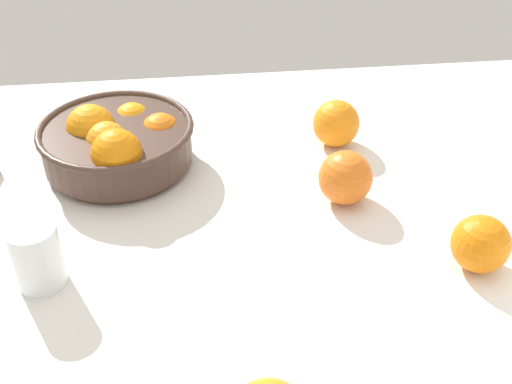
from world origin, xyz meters
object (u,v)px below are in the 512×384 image
(loose_orange_0, at_px, (345,178))
(loose_orange_3, at_px, (481,244))
(fruit_bowl, at_px, (118,142))
(juice_glass, at_px, (38,259))
(loose_orange_2, at_px, (336,123))

(loose_orange_0, xyz_separation_m, loose_orange_3, (0.15, -0.17, -0.00))
(fruit_bowl, bearing_deg, loose_orange_0, -21.30)
(juice_glass, bearing_deg, loose_orange_2, 32.92)
(loose_orange_0, bearing_deg, juice_glass, -163.13)
(juice_glass, distance_m, loose_orange_2, 0.55)
(loose_orange_0, bearing_deg, loose_orange_2, 82.52)
(juice_glass, height_order, loose_orange_3, juice_glass)
(fruit_bowl, xyz_separation_m, loose_orange_3, (0.50, -0.31, -0.01))
(fruit_bowl, distance_m, loose_orange_3, 0.59)
(loose_orange_2, xyz_separation_m, loose_orange_3, (0.12, -0.34, -0.00))
(juice_glass, xyz_separation_m, loose_orange_3, (0.59, -0.04, -0.00))
(fruit_bowl, distance_m, loose_orange_0, 0.38)
(fruit_bowl, relative_size, juice_glass, 2.79)
(fruit_bowl, bearing_deg, juice_glass, -108.24)
(juice_glass, xyz_separation_m, loose_orange_0, (0.44, 0.13, 0.00))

